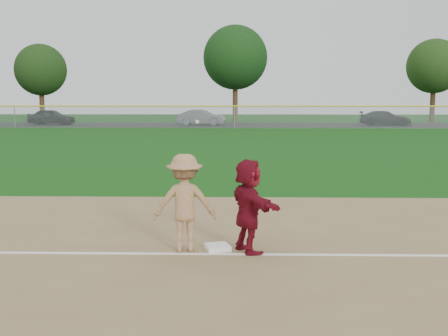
{
  "coord_description": "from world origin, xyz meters",
  "views": [
    {
      "loc": [
        0.3,
        -10.64,
        2.85
      ],
      "look_at": [
        0.0,
        1.5,
        1.3
      ],
      "focal_mm": 45.0,
      "sensor_mm": 36.0,
      "label": 1
    }
  ],
  "objects_px": {
    "base_runner": "(249,206)",
    "car_mid": "(202,117)",
    "first_base": "(217,247)",
    "car_left": "(51,117)",
    "car_right": "(385,118)"
  },
  "relations": [
    {
      "from": "car_left",
      "to": "base_runner",
      "type": "bearing_deg",
      "value": -152.98
    },
    {
      "from": "base_runner",
      "to": "car_mid",
      "type": "xyz_separation_m",
      "value": [
        -3.84,
        46.1,
        -0.09
      ]
    },
    {
      "from": "car_mid",
      "to": "car_right",
      "type": "bearing_deg",
      "value": -85.35
    },
    {
      "from": "car_left",
      "to": "car_mid",
      "type": "height_order",
      "value": "car_left"
    },
    {
      "from": "base_runner",
      "to": "car_mid",
      "type": "distance_m",
      "value": 46.26
    },
    {
      "from": "first_base",
      "to": "car_right",
      "type": "bearing_deg",
      "value": 71.92
    },
    {
      "from": "base_runner",
      "to": "car_left",
      "type": "distance_m",
      "value": 50.26
    },
    {
      "from": "car_mid",
      "to": "car_right",
      "type": "distance_m",
      "value": 18.12
    },
    {
      "from": "first_base",
      "to": "car_left",
      "type": "height_order",
      "value": "car_left"
    },
    {
      "from": "base_runner",
      "to": "car_right",
      "type": "xyz_separation_m",
      "value": [
        14.28,
        45.58,
        -0.15
      ]
    },
    {
      "from": "car_mid",
      "to": "base_runner",
      "type": "bearing_deg",
      "value": -168.97
    },
    {
      "from": "base_runner",
      "to": "car_left",
      "type": "height_order",
      "value": "base_runner"
    },
    {
      "from": "base_runner",
      "to": "car_right",
      "type": "relative_size",
      "value": 0.35
    },
    {
      "from": "first_base",
      "to": "car_right",
      "type": "height_order",
      "value": "car_right"
    },
    {
      "from": "car_left",
      "to": "car_mid",
      "type": "bearing_deg",
      "value": -86.8
    }
  ]
}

